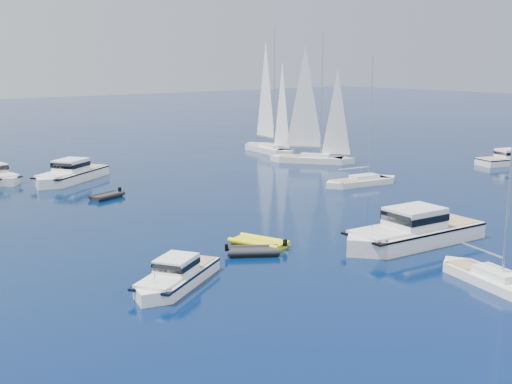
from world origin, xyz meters
TOP-DOWN VIEW (x-y plane):
  - motor_cruiser_left at (-11.69, 17.54)m, footprint 7.98×6.00m
  - motor_cruiser_centre at (5.34, 14.34)m, footprint 12.47×5.07m
  - motor_cruiser_far_r at (42.70, 28.08)m, footprint 9.52×5.39m
  - motor_cruiser_distant at (-2.54, 51.44)m, footprint 11.12×8.69m
  - sailboat_fore at (2.07, 6.39)m, footprint 4.33×8.39m
  - sailboat_centre at (19.02, 30.75)m, footprint 9.28×4.05m
  - sailboat_sails_r at (25.53, 44.40)m, footprint 8.73×10.43m
  - sailboat_sails_far at (27.50, 54.55)m, footprint 4.94×11.95m
  - tender_yellow at (-2.98, 20.64)m, footprint 3.32×4.57m
  - tender_grey_near at (-4.58, 19.29)m, footprint 3.96×3.58m
  - tender_grey_far at (-3.66, 41.27)m, footprint 3.72×2.72m

SIDE VIEW (x-z plane):
  - motor_cruiser_left at x=-11.69m, z-range -1.03..1.03m
  - motor_cruiser_centre at x=5.34m, z-range -1.59..1.59m
  - motor_cruiser_far_r at x=42.70m, z-range -1.19..1.19m
  - motor_cruiser_distant at x=-2.54m, z-range -1.44..1.44m
  - sailboat_fore at x=2.07m, z-range -5.97..5.97m
  - sailboat_centre at x=19.02m, z-range -6.61..6.61m
  - sailboat_sails_r at x=25.53m, z-range -7.99..7.99m
  - sailboat_sails_far at x=27.50m, z-range -8.53..8.53m
  - tender_yellow at x=-2.98m, z-range -0.47..0.47m
  - tender_grey_near at x=-4.58m, z-range -0.47..0.47m
  - tender_grey_far at x=-3.66m, z-range -0.47..0.47m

